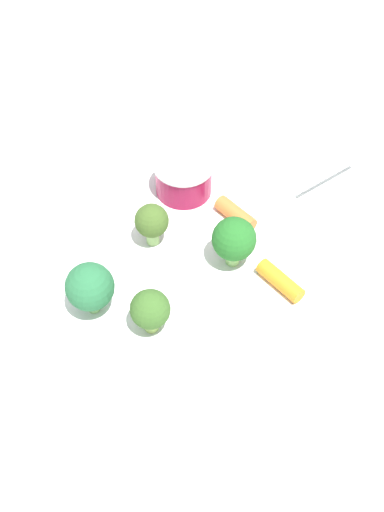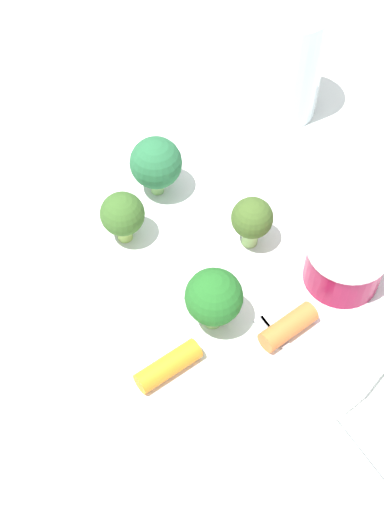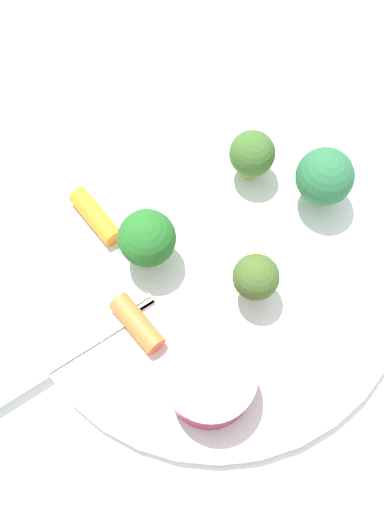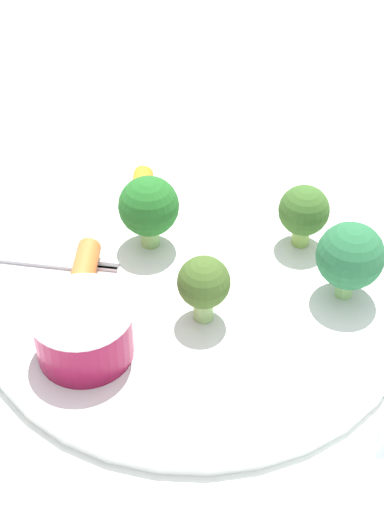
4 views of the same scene
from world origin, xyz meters
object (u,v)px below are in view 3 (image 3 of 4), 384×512
broccoli_floret_2 (256,278)px  carrot_stick_0 (137,323)px  plate (214,267)px  broccoli_floret_0 (252,154)px  broccoli_floret_3 (322,174)px  fork (49,366)px  carrot_stick_1 (95,216)px  sauce_cup (210,381)px  broccoli_floret_1 (147,239)px

broccoli_floret_2 → carrot_stick_0: size_ratio=1.04×
plate → carrot_stick_0: 0.08m
broccoli_floret_0 → broccoli_floret_3: (-0.03, 0.05, 0.00)m
plate → broccoli_floret_2: 0.05m
broccoli_floret_0 → broccoli_floret_3: 0.06m
plate → broccoli_floret_3: (-0.10, -0.00, 0.04)m
broccoli_floret_2 → fork: 0.16m
carrot_stick_0 → carrot_stick_1: 0.09m
sauce_cup → broccoli_floret_1: size_ratio=1.13×
broccoli_floret_2 → broccoli_floret_0: bearing=-125.1°
plate → broccoli_floret_1: (0.04, -0.03, 0.04)m
broccoli_floret_1 → fork: size_ratio=0.30×
broccoli_floret_2 → fork: broccoli_floret_2 is taller
plate → sauce_cup: sauce_cup is taller
broccoli_floret_0 → carrot_stick_0: bearing=22.1°
plate → broccoli_floret_2: bearing=106.8°
sauce_cup → broccoli_floret_3: 0.18m
sauce_cup → fork: size_ratio=0.34×
fork → broccoli_floret_0: bearing=-167.4°
broccoli_floret_0 → plate: bearing=35.2°
plate → fork: fork is taller
plate → fork: (0.14, -0.00, 0.01)m
carrot_stick_0 → plate: bearing=-172.9°
broccoli_floret_0 → carrot_stick_1: bearing=-14.9°
broccoli_floret_0 → fork: size_ratio=0.26×
carrot_stick_0 → broccoli_floret_1: bearing=-131.7°
plate → broccoli_floret_0: (-0.07, -0.05, 0.03)m
broccoli_floret_3 → fork: broccoli_floret_3 is taller
broccoli_floret_0 → fork: broccoli_floret_0 is taller
plate → broccoli_floret_3: bearing=-178.2°
plate → carrot_stick_0: carrot_stick_0 is taller
carrot_stick_1 → fork: (0.09, 0.08, -0.01)m
broccoli_floret_3 → fork: size_ratio=0.31×
broccoli_floret_3 → fork: bearing=0.3°
broccoli_floret_1 → broccoli_floret_2: broccoli_floret_1 is taller
broccoli_floret_0 → broccoli_floret_3: broccoli_floret_3 is taller
broccoli_floret_1 → carrot_stick_0: 0.06m
broccoli_floret_0 → carrot_stick_0: broccoli_floret_0 is taller
broccoli_floret_1 → broccoli_floret_3: bearing=167.9°
broccoli_floret_1 → carrot_stick_0: broccoli_floret_1 is taller
broccoli_floret_2 → fork: bearing=-13.5°
plate → sauce_cup: size_ratio=4.69×
sauce_cup → fork: (0.09, -0.08, -0.02)m
broccoli_floret_2 → plate: bearing=-73.2°
plate → carrot_stick_1: bearing=-56.3°
broccoli_floret_1 → broccoli_floret_0: bearing=-171.2°
broccoli_floret_0 → broccoli_floret_1: 0.11m
sauce_cup → broccoli_floret_3: broccoli_floret_3 is taller
broccoli_floret_3 → carrot_stick_1: (0.16, -0.08, -0.03)m
plate → carrot_stick_0: (0.07, 0.01, 0.01)m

